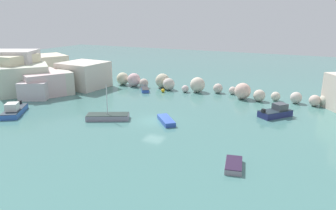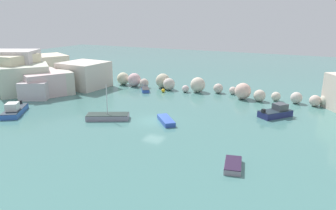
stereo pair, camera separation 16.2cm
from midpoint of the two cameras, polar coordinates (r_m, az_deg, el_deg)
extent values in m
plane|color=#457873|center=(40.42, -2.69, -2.82)|extent=(160.00, 160.00, 0.00)
cube|color=beige|center=(60.50, -14.89, 5.23)|extent=(7.83, 7.55, 4.64)
cube|color=beige|center=(56.78, -22.12, 2.96)|extent=(7.43, 8.82, 2.78)
cube|color=beige|center=(61.30, -25.38, 5.18)|extent=(4.94, 6.94, 6.34)
cube|color=beige|center=(72.49, -21.62, 6.39)|extent=(10.80, 11.41, 4.74)
cube|color=beige|center=(63.35, -26.19, 5.65)|extent=(10.09, 8.65, 6.93)
cube|color=beige|center=(59.39, -24.40, 4.24)|extent=(10.25, 10.32, 4.81)
cube|color=beige|center=(57.80, -21.89, 3.70)|extent=(9.83, 9.03, 3.78)
cube|color=beige|center=(57.06, -19.25, 3.80)|extent=(6.49, 6.18, 3.75)
sphere|color=beige|center=(61.58, -8.18, 4.70)|extent=(2.34, 2.34, 2.34)
sphere|color=beige|center=(59.95, -6.18, 4.52)|extent=(2.45, 2.45, 2.45)
sphere|color=beige|center=(58.63, -4.44, 3.92)|extent=(1.68, 1.68, 1.68)
sphere|color=beige|center=(58.40, -1.07, 4.38)|extent=(2.60, 2.60, 2.60)
sphere|color=beige|center=(56.64, 0.04, 3.77)|extent=(2.12, 2.12, 2.12)
sphere|color=beige|center=(55.15, 3.00, 2.93)|extent=(1.21, 1.21, 1.21)
sphere|color=beige|center=(55.32, 5.23, 3.65)|extent=(2.57, 2.57, 2.57)
sphere|color=beige|center=(55.13, 8.84, 2.98)|extent=(1.63, 1.63, 1.63)
sphere|color=beige|center=(54.75, 11.40, 2.58)|extent=(1.28, 1.28, 1.28)
sphere|color=beige|center=(51.88, 13.13, 2.47)|extent=(2.56, 2.56, 2.56)
sphere|color=beige|center=(51.18, 15.94, 1.66)|extent=(1.82, 1.82, 1.82)
sphere|color=beige|center=(52.21, 18.62, 1.48)|extent=(1.42, 1.42, 1.42)
sphere|color=beige|center=(51.78, 21.86, 1.23)|extent=(1.73, 1.73, 1.73)
sphere|color=beige|center=(51.31, 24.70, 0.73)|extent=(1.65, 1.65, 1.65)
sphere|color=beige|center=(51.65, 26.45, 0.77)|extent=(1.93, 1.93, 1.93)
sphere|color=gold|center=(55.00, -0.99, 2.61)|extent=(0.64, 0.64, 0.64)
cube|color=gray|center=(41.55, -10.83, -2.10)|extent=(5.64, 4.17, 0.64)
cube|color=#23312E|center=(41.45, -10.86, -1.64)|extent=(5.53, 4.09, 0.06)
cylinder|color=silver|center=(40.92, -11.00, 0.94)|extent=(0.10, 0.10, 3.92)
cube|color=gray|center=(28.95, 11.51, -10.54)|extent=(2.05, 3.31, 0.46)
cube|color=#2A1B35|center=(28.84, 11.54, -10.08)|extent=(2.01, 3.24, 0.06)
cube|color=navy|center=(44.15, 18.51, -1.47)|extent=(4.26, 4.64, 0.81)
cube|color=#202D37|center=(44.03, 18.56, -0.93)|extent=(4.17, 4.55, 0.06)
cube|color=#3F444C|center=(44.44, 19.31, -0.30)|extent=(2.11, 2.13, 0.88)
cube|color=black|center=(42.61, 16.61, -1.00)|extent=(0.57, 0.56, 0.50)
cube|color=#325EB4|center=(47.74, -25.84, -1.07)|extent=(4.89, 5.82, 0.67)
cube|color=#1D2835|center=(47.64, -25.90, -0.66)|extent=(4.79, 5.71, 0.06)
cube|color=silver|center=(46.88, -26.21, -0.31)|extent=(2.13, 2.18, 1.05)
cube|color=black|center=(50.06, -25.07, 0.45)|extent=(0.57, 0.55, 0.50)
cube|color=#3256B7|center=(55.91, -4.22, 2.72)|extent=(2.65, 3.13, 0.52)
cube|color=#2B2B2D|center=(55.84, -4.23, 3.01)|extent=(2.59, 3.07, 0.06)
cube|color=#3153B6|center=(39.61, -0.44, -2.77)|extent=(3.63, 3.84, 0.56)
camera|label=1|loc=(0.08, -90.11, -0.03)|focal=34.06mm
camera|label=2|loc=(0.08, 89.89, 0.03)|focal=34.06mm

